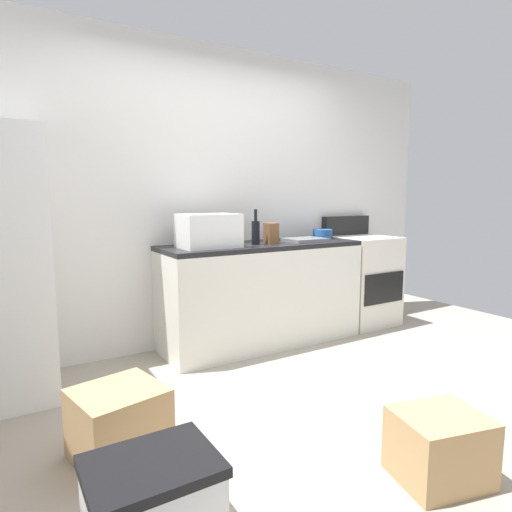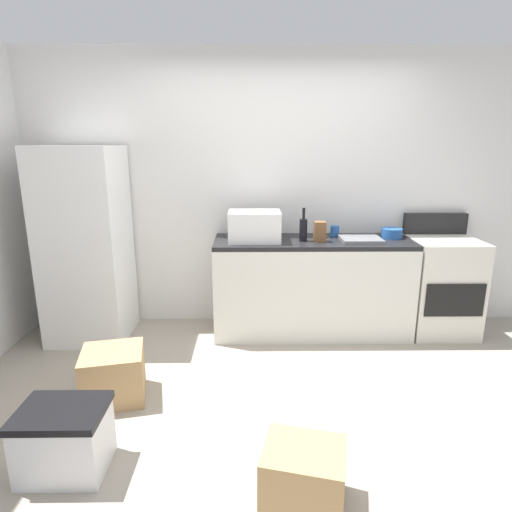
% 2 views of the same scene
% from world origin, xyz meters
% --- Properties ---
extents(ground_plane, '(6.00, 6.00, 0.00)m').
position_xyz_m(ground_plane, '(0.00, 0.00, 0.00)').
color(ground_plane, '#9E9384').
extents(wall_back, '(5.00, 0.10, 2.60)m').
position_xyz_m(wall_back, '(0.00, 1.55, 1.30)').
color(wall_back, silver).
rests_on(wall_back, ground_plane).
extents(kitchen_counter, '(1.80, 0.60, 0.90)m').
position_xyz_m(kitchen_counter, '(0.30, 1.20, 0.45)').
color(kitchen_counter, silver).
rests_on(kitchen_counter, ground_plane).
extents(refrigerator, '(0.68, 0.66, 1.73)m').
position_xyz_m(refrigerator, '(-1.75, 1.15, 0.87)').
color(refrigerator, white).
rests_on(refrigerator, ground_plane).
extents(stove_oven, '(0.60, 0.61, 1.10)m').
position_xyz_m(stove_oven, '(1.52, 1.21, 0.47)').
color(stove_oven, silver).
rests_on(stove_oven, ground_plane).
extents(microwave, '(0.46, 0.34, 0.27)m').
position_xyz_m(microwave, '(-0.24, 1.15, 1.04)').
color(microwave, white).
rests_on(microwave, kitchen_counter).
extents(sink_basin, '(0.36, 0.32, 0.03)m').
position_xyz_m(sink_basin, '(0.72, 1.15, 0.92)').
color(sink_basin, slate).
rests_on(sink_basin, kitchen_counter).
extents(wine_bottle, '(0.07, 0.07, 0.30)m').
position_xyz_m(wine_bottle, '(0.20, 1.15, 1.01)').
color(wine_bottle, black).
rests_on(wine_bottle, kitchen_counter).
extents(coffee_mug, '(0.08, 0.08, 0.10)m').
position_xyz_m(coffee_mug, '(0.53, 1.35, 0.95)').
color(coffee_mug, '#2659A5').
rests_on(coffee_mug, kitchen_counter).
extents(knife_block, '(0.10, 0.10, 0.18)m').
position_xyz_m(knife_block, '(0.35, 1.13, 0.99)').
color(knife_block, brown).
rests_on(knife_block, kitchen_counter).
extents(mixing_bowl, '(0.19, 0.19, 0.09)m').
position_xyz_m(mixing_bowl, '(1.04, 1.27, 0.95)').
color(mixing_bowl, '#2659A5').
rests_on(mixing_bowl, kitchen_counter).
extents(cardboard_box_large, '(0.48, 0.46, 0.36)m').
position_xyz_m(cardboard_box_large, '(-1.23, 0.09, 0.18)').
color(cardboard_box_large, tan).
rests_on(cardboard_box_large, ground_plane).
extents(cardboard_box_medium, '(0.46, 0.41, 0.32)m').
position_xyz_m(cardboard_box_medium, '(-0.01, -0.85, 0.16)').
color(cardboard_box_medium, tan).
rests_on(cardboard_box_medium, ground_plane).
extents(storage_bin, '(0.46, 0.36, 0.38)m').
position_xyz_m(storage_bin, '(-1.28, -0.60, 0.19)').
color(storage_bin, silver).
rests_on(storage_bin, ground_plane).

